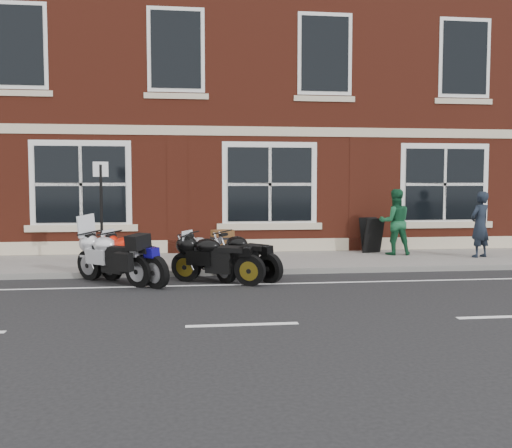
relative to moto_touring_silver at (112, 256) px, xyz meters
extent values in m
plane|color=black|center=(2.25, -0.70, -0.55)|extent=(80.00, 80.00, 0.00)
cube|color=slate|center=(2.25, 2.30, -0.49)|extent=(30.00, 3.00, 0.12)
cube|color=slate|center=(2.25, 0.72, -0.49)|extent=(30.00, 0.16, 0.12)
cube|color=#5F2114|center=(2.25, 9.80, 5.45)|extent=(24.00, 12.00, 12.00)
cylinder|color=black|center=(-0.49, 0.44, -0.24)|extent=(0.56, 0.52, 0.63)
cylinder|color=black|center=(0.58, -0.52, -0.24)|extent=(0.56, 0.52, 0.63)
cube|color=black|center=(0.01, -0.01, 0.10)|extent=(0.75, 0.71, 0.22)
ellipsoid|color=silver|center=(-0.10, 0.09, 0.22)|extent=(0.65, 0.64, 0.32)
cube|color=black|center=(0.31, -0.27, 0.18)|extent=(0.58, 0.56, 0.10)
cube|color=silver|center=(-0.47, 0.42, 0.58)|extent=(0.31, 0.34, 0.45)
cylinder|color=black|center=(-0.05, 0.35, -0.24)|extent=(0.52, 0.56, 0.64)
cylinder|color=black|center=(0.92, -0.71, -0.24)|extent=(0.52, 0.56, 0.64)
cube|color=black|center=(0.40, -0.15, 0.10)|extent=(0.71, 0.75, 0.22)
ellipsoid|color=red|center=(0.30, -0.04, 0.22)|extent=(0.64, 0.65, 0.32)
cube|color=black|center=(0.67, -0.44, 0.18)|extent=(0.56, 0.58, 0.10)
cylinder|color=black|center=(1.48, 0.02, -0.24)|extent=(0.60, 0.40, 0.62)
cylinder|color=black|center=(2.71, -0.65, -0.24)|extent=(0.60, 0.40, 0.62)
cube|color=black|center=(2.05, -0.29, 0.08)|extent=(0.79, 0.57, 0.21)
ellipsoid|color=black|center=(1.93, -0.22, 0.20)|extent=(0.64, 0.56, 0.31)
cube|color=black|center=(2.39, -0.48, 0.16)|extent=(0.59, 0.47, 0.10)
cylinder|color=black|center=(1.56, 0.86, -0.26)|extent=(0.42, 0.56, 0.59)
cylinder|color=black|center=(2.28, -0.26, -0.26)|extent=(0.42, 0.56, 0.59)
cube|color=black|center=(1.89, 0.34, 0.05)|extent=(0.58, 0.74, 0.20)
ellipsoid|color=#BABABF|center=(1.82, 0.46, 0.16)|extent=(0.56, 0.61, 0.29)
cube|color=black|center=(2.09, 0.03, 0.13)|extent=(0.47, 0.56, 0.09)
cylinder|color=black|center=(2.26, 0.67, -0.25)|extent=(0.49, 0.55, 0.61)
cylinder|color=black|center=(3.15, -0.38, -0.25)|extent=(0.49, 0.55, 0.61)
cube|color=black|center=(2.67, 0.18, 0.08)|extent=(0.67, 0.73, 0.21)
ellipsoid|color=black|center=(2.58, 0.29, 0.19)|extent=(0.61, 0.63, 0.31)
cube|color=black|center=(2.92, -0.11, 0.15)|extent=(0.53, 0.56, 0.10)
imported|color=black|center=(8.87, 2.02, 0.40)|extent=(0.72, 0.62, 1.67)
imported|color=#164F2E|center=(6.93, 2.80, 0.43)|extent=(0.89, 0.72, 1.73)
cylinder|color=#4A3413|center=(2.38, 2.59, -0.08)|extent=(0.61, 0.61, 0.71)
cylinder|color=black|center=(2.38, 2.59, -0.25)|extent=(0.64, 0.64, 0.05)
cylinder|color=black|center=(2.38, 2.59, 0.09)|extent=(0.64, 0.64, 0.05)
cylinder|color=black|center=(-0.41, 1.50, 0.71)|extent=(0.06, 0.06, 2.30)
cube|color=silver|center=(-0.41, 1.50, 1.76)|extent=(0.33, 0.07, 0.33)
camera|label=1|loc=(1.47, -11.58, 1.44)|focal=40.00mm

